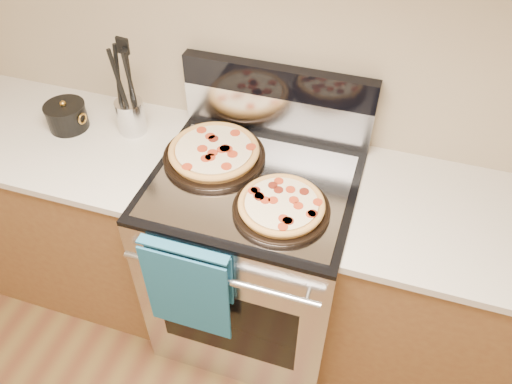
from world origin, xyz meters
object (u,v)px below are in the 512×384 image
(range_body, at_px, (254,259))
(pepperoni_pizza_front, at_px, (281,206))
(pepperoni_pizza_back, at_px, (214,153))
(saucepan, at_px, (67,117))
(utensil_crock, at_px, (131,116))

(range_body, bearing_deg, pepperoni_pizza_front, -40.98)
(pepperoni_pizza_back, height_order, saucepan, saucepan)
(utensil_crock, distance_m, saucepan, 0.28)
(range_body, bearing_deg, pepperoni_pizza_back, 158.75)
(pepperoni_pizza_back, height_order, pepperoni_pizza_front, pepperoni_pizza_back)
(pepperoni_pizza_front, bearing_deg, pepperoni_pizza_back, 149.01)
(saucepan, bearing_deg, pepperoni_pizza_back, -1.87)
(pepperoni_pizza_front, relative_size, utensil_crock, 2.36)
(range_body, distance_m, utensil_crock, 0.79)
(pepperoni_pizza_front, bearing_deg, utensil_crock, 159.04)
(pepperoni_pizza_back, height_order, utensil_crock, utensil_crock)
(pepperoni_pizza_back, xyz_separation_m, saucepan, (-0.66, 0.02, 0.01))
(saucepan, bearing_deg, pepperoni_pizza_front, -12.34)
(range_body, height_order, saucepan, saucepan)
(pepperoni_pizza_back, distance_m, saucepan, 0.66)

